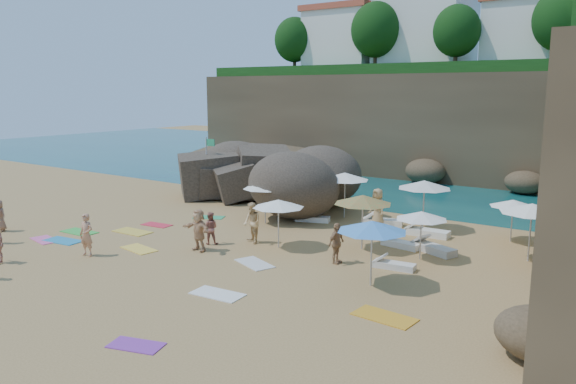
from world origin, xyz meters
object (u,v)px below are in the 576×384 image
Objects in this scene: parasol_1 at (345,176)px; parasol_0 at (424,185)px; person_stand_1 at (210,228)px; rock_outcrop at (263,202)px; person_stand_2 at (266,186)px; parasol_2 at (513,203)px; flag_pole at (208,159)px; person_stand_4 at (377,207)px; person_stand_3 at (336,243)px; person_stand_5 at (308,184)px; lounger_0 at (313,219)px.

parasol_0 is at bearing -1.30° from parasol_1.
rock_outcrop is at bearing -98.19° from person_stand_1.
person_stand_2 is at bearing 170.92° from parasol_0.
flag_pole is at bearing -179.80° from parasol_2.
parasol_1 is at bearing -175.45° from person_stand_4.
parasol_2 is at bearing 27.73° from person_stand_4.
parasol_2 reaches higher than person_stand_4.
person_stand_5 is at bearing 41.27° from person_stand_3.
rock_outcrop is 14.93m from parasol_2.
rock_outcrop is 10.93m from parasol_0.
parasol_1 is 6.82m from person_stand_5.
person_stand_4 is at bearing -10.12° from rock_outcrop.
flag_pole is 1.87× the size of parasol_2.
person_stand_5 is at bearing 41.60° from flag_pole.
person_stand_3 is (-0.77, -7.18, -1.45)m from parasol_0.
flag_pole reaches higher than rock_outcrop.
parasol_0 is at bearing -2.30° from person_stand_3.
person_stand_2 is at bearing 129.02° from lounger_0.
parasol_0 is 1.78× the size of person_stand_1.
parasol_0 reaches higher than person_stand_5.
person_stand_2 is (-6.63, 1.68, -1.45)m from parasol_1.
person_stand_1 is at bearing 149.58° from person_stand_2.
lounger_0 is 1.21× the size of person_stand_1.
rock_outcrop is at bearing 175.02° from parasol_0.
person_stand_2 is at bearing 173.94° from parasol_2.
lounger_0 is at bearing -175.13° from person_stand_2.
lounger_0 is 7.27m from person_stand_3.
person_stand_2 is at bearing -173.69° from person_stand_4.
rock_outcrop reaches higher than person_stand_3.
rock_outcrop reaches higher than person_stand_2.
parasol_1 is at bearing -179.63° from parasol_2.
parasol_2 is 15.39m from person_stand_2.
person_stand_5 is (-2.79, 12.33, 0.05)m from person_stand_1.
person_stand_5 is (4.80, 4.26, -1.68)m from flag_pole.
person_stand_4 is at bearing -16.57° from parasol_1.
flag_pole is 2.45× the size of person_stand_5.
rock_outcrop is 1.27m from person_stand_2.
person_stand_2 is at bearing 119.02° from rock_outcrop.
person_stand_5 is at bearing 155.62° from parasol_0.
rock_outcrop is 5.83m from lounger_0.
person_stand_2 is (3.29, 1.68, -1.66)m from flag_pole.
flag_pole is at bearing 149.03° from lounger_0.
flag_pole is at bearing 65.73° from person_stand_3.
lounger_0 is at bearing -47.45° from person_stand_5.
parasol_0 reaches higher than parasol_2.
parasol_1 is at bearing 41.78° from lounger_0.
parasol_0 is at bearing -3.33° from lounger_0.
parasol_1 is 2.72m from person_stand_4.
parasol_0 is 10.66m from person_stand_5.
flag_pole is 4.05m from person_stand_2.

